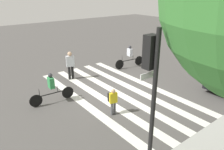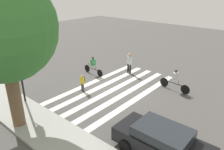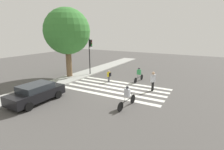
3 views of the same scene
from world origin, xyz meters
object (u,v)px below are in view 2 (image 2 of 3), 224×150
at_px(traffic_light, 20,56).
at_px(street_tree, 1,28).
at_px(cyclist_near_curb, 93,65).
at_px(cyclist_far_lane, 175,79).
at_px(pedestrian_adult_yellow_jacket, 129,62).
at_px(car_parked_dark_suv, 162,141).
at_px(pedestrian_adult_tall_backpack, 83,81).

xyz_separation_m(traffic_light, street_tree, (-2.10, 1.65, 2.16)).
bearing_deg(cyclist_near_curb, cyclist_far_lane, -162.64).
bearing_deg(street_tree, pedestrian_adult_yellow_jacket, -90.05).
xyz_separation_m(traffic_light, car_parked_dark_suv, (-9.21, -1.41, -2.50)).
distance_m(traffic_light, cyclist_far_lane, 10.73).
bearing_deg(traffic_light, cyclist_near_curb, -88.78).
relative_size(street_tree, cyclist_far_lane, 3.27).
height_order(traffic_light, pedestrian_adult_yellow_jacket, traffic_light).
distance_m(traffic_light, cyclist_near_curb, 6.84).
bearing_deg(cyclist_near_curb, pedestrian_adult_yellow_jacket, -131.61).
bearing_deg(pedestrian_adult_tall_backpack, pedestrian_adult_yellow_jacket, -81.36).
height_order(traffic_light, car_parked_dark_suv, traffic_light).
distance_m(pedestrian_adult_tall_backpack, cyclist_far_lane, 6.77).
relative_size(cyclist_far_lane, car_parked_dark_suv, 0.56).
bearing_deg(cyclist_far_lane, pedestrian_adult_yellow_jacket, -0.77).
distance_m(pedestrian_adult_yellow_jacket, pedestrian_adult_tall_backpack, 5.08).
bearing_deg(street_tree, traffic_light, -38.15).
bearing_deg(traffic_light, pedestrian_adult_yellow_jacket, -103.76).
distance_m(pedestrian_adult_tall_backpack, cyclist_near_curb, 3.30).
height_order(pedestrian_adult_yellow_jacket, car_parked_dark_suv, pedestrian_adult_yellow_jacket).
bearing_deg(traffic_light, car_parked_dark_suv, -171.27).
relative_size(pedestrian_adult_yellow_jacket, cyclist_far_lane, 0.74).
xyz_separation_m(pedestrian_adult_yellow_jacket, cyclist_far_lane, (-4.56, 0.57, -0.16)).
bearing_deg(pedestrian_adult_tall_backpack, cyclist_far_lane, -124.07).
height_order(street_tree, cyclist_near_curb, street_tree).
height_order(traffic_light, street_tree, street_tree).
xyz_separation_m(cyclist_far_lane, cyclist_near_curb, (6.81, 1.66, -0.01)).
bearing_deg(cyclist_near_curb, pedestrian_adult_tall_backpack, 125.14).
distance_m(traffic_light, pedestrian_adult_yellow_jacket, 9.16).
distance_m(pedestrian_adult_yellow_jacket, cyclist_far_lane, 4.60).
xyz_separation_m(pedestrian_adult_tall_backpack, cyclist_near_curb, (1.72, -2.82, 0.10)).
xyz_separation_m(street_tree, pedestrian_adult_yellow_jacket, (-0.01, -10.28, -4.38)).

